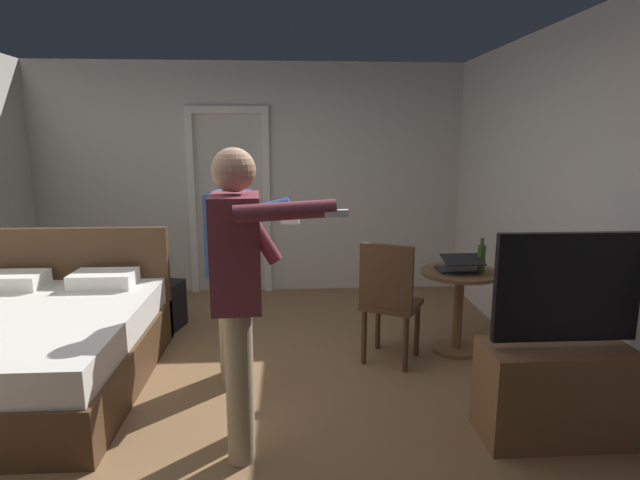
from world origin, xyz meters
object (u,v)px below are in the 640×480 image
(side_table, at_px, (459,297))
(wooden_chair, at_px, (389,298))
(bottle_on_table, at_px, (481,258))
(laptop, at_px, (459,266))
(person_striped_shirt, at_px, (232,257))
(suitcase_dark, at_px, (156,304))
(bed, at_px, (26,346))
(tv_flatscreen, at_px, (577,378))
(person_blue_shirt, at_px, (239,282))

(side_table, distance_m, wooden_chair, 0.67)
(bottle_on_table, bearing_deg, laptop, 167.68)
(person_striped_shirt, distance_m, suitcase_dark, 1.59)
(bed, xyz_separation_m, bottle_on_table, (3.46, 0.34, 0.52))
(tv_flatscreen, height_order, side_table, tv_flatscreen)
(side_table, height_order, laptop, laptop)
(suitcase_dark, bearing_deg, person_blue_shirt, -49.88)
(laptop, relative_size, person_striped_shirt, 0.21)
(side_table, bearing_deg, wooden_chair, -161.71)
(laptop, bearing_deg, suitcase_dark, 163.74)
(tv_flatscreen, height_order, wooden_chair, tv_flatscreen)
(side_table, bearing_deg, person_blue_shirt, -142.28)
(tv_flatscreen, relative_size, bottle_on_table, 4.36)
(bed, xyz_separation_m, person_blue_shirt, (1.64, -0.88, 0.70))
(tv_flatscreen, xyz_separation_m, person_striped_shirt, (-2.11, 0.90, 0.56))
(side_table, xyz_separation_m, person_blue_shirt, (-1.69, -1.30, 0.53))
(suitcase_dark, bearing_deg, bottle_on_table, -2.04)
(tv_flatscreen, bearing_deg, bottle_on_table, 96.85)
(tv_flatscreen, relative_size, laptop, 3.73)
(laptop, xyz_separation_m, bottle_on_table, (0.17, -0.04, 0.07))
(bed, height_order, bottle_on_table, bed)
(tv_flatscreen, distance_m, person_striped_shirt, 2.37)
(side_table, height_order, bottle_on_table, bottle_on_table)
(tv_flatscreen, distance_m, laptop, 1.35)
(bed, relative_size, wooden_chair, 1.98)
(bottle_on_table, distance_m, person_striped_shirt, 1.99)
(side_table, xyz_separation_m, laptop, (-0.03, -0.04, 0.28))
(tv_flatscreen, distance_m, bottle_on_table, 1.31)
(bottle_on_table, bearing_deg, person_striped_shirt, -170.72)
(bed, distance_m, side_table, 3.35)
(tv_flatscreen, xyz_separation_m, wooden_chair, (-0.92, 1.10, 0.17))
(laptop, distance_m, bottle_on_table, 0.19)
(person_blue_shirt, height_order, suitcase_dark, person_blue_shirt)
(side_table, xyz_separation_m, suitcase_dark, (-2.69, 0.73, -0.25))
(laptop, relative_size, bottle_on_table, 1.17)
(bed, bearing_deg, bottle_on_table, 5.63)
(wooden_chair, distance_m, suitcase_dark, 2.28)
(bed, height_order, laptop, bed)
(laptop, bearing_deg, bed, -173.45)
(side_table, distance_m, person_striped_shirt, 1.93)
(bottle_on_table, height_order, suitcase_dark, bottle_on_table)
(bed, bearing_deg, tv_flatscreen, -13.75)
(side_table, bearing_deg, suitcase_dark, 164.76)
(bed, distance_m, bottle_on_table, 3.52)
(wooden_chair, xyz_separation_m, suitcase_dark, (-2.05, 0.94, -0.32))
(tv_flatscreen, bearing_deg, person_blue_shirt, 180.00)
(wooden_chair, xyz_separation_m, person_blue_shirt, (-1.06, -1.10, 0.46))
(bottle_on_table, height_order, person_striped_shirt, person_striped_shirt)
(side_table, relative_size, laptop, 2.07)
(side_table, bearing_deg, bottle_on_table, -29.74)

